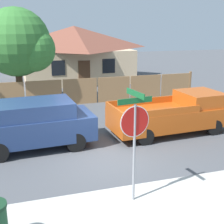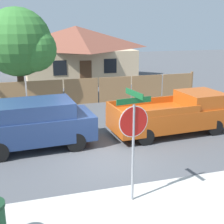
% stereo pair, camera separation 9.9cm
% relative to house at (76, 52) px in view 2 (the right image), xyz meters
% --- Properties ---
extents(ground_plane, '(80.00, 80.00, 0.00)m').
position_rel_house_xyz_m(ground_plane, '(-1.98, -16.83, -2.32)').
color(ground_plane, '#4C4F54').
extents(sidewalk_strip, '(36.00, 3.20, 0.01)m').
position_rel_house_xyz_m(sidewalk_strip, '(-1.98, -20.43, -2.32)').
color(sidewalk_strip, beige).
rests_on(sidewalk_strip, ground).
extents(wooden_fence, '(12.83, 0.12, 1.64)m').
position_rel_house_xyz_m(wooden_fence, '(-0.29, -8.73, -1.55)').
color(wooden_fence, '#997047').
rests_on(wooden_fence, ground).
extents(house, '(9.26, 8.03, 4.48)m').
position_rel_house_xyz_m(house, '(0.00, 0.00, 0.00)').
color(house, beige).
rests_on(house, ground).
extents(oak_tree, '(4.08, 3.89, 5.60)m').
position_rel_house_xyz_m(oak_tree, '(-4.59, -7.93, 1.24)').
color(oak_tree, brown).
rests_on(oak_tree, ground).
extents(red_suv, '(4.60, 2.30, 1.86)m').
position_rel_house_xyz_m(red_suv, '(-4.45, -14.95, -1.32)').
color(red_suv, navy).
rests_on(red_suv, ground).
extents(orange_pickup, '(5.48, 2.34, 1.75)m').
position_rel_house_xyz_m(orange_pickup, '(1.62, -14.93, -1.47)').
color(orange_pickup, '#B74C14').
rests_on(orange_pickup, ground).
extents(stop_sign, '(0.98, 0.89, 3.07)m').
position_rel_house_xyz_m(stop_sign, '(-2.12, -19.58, -0.23)').
color(stop_sign, gray).
rests_on(stop_sign, ground).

